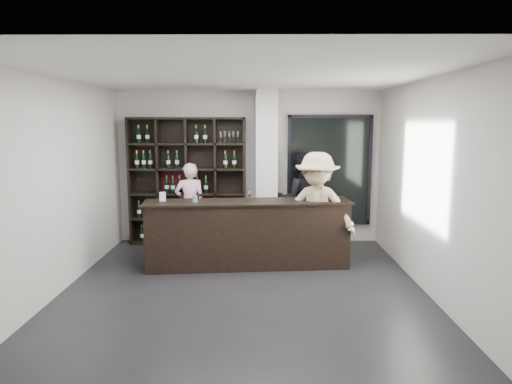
{
  "coord_description": "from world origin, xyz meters",
  "views": [
    {
      "loc": [
        0.23,
        -6.0,
        2.3
      ],
      "look_at": [
        0.16,
        1.1,
        1.22
      ],
      "focal_mm": 32.0,
      "sensor_mm": 36.0,
      "label": 1
    }
  ],
  "objects_px": {
    "tasting_counter": "(248,234)",
    "taster_black": "(299,200)",
    "wine_shelf": "(188,181)",
    "customer": "(317,211)",
    "taster_pink": "(190,204)"
  },
  "relations": [
    {
      "from": "wine_shelf",
      "to": "customer",
      "type": "relative_size",
      "value": 1.3
    },
    {
      "from": "taster_black",
      "to": "customer",
      "type": "bearing_deg",
      "value": 88.0
    },
    {
      "from": "tasting_counter",
      "to": "taster_pink",
      "type": "bearing_deg",
      "value": 125.59
    },
    {
      "from": "customer",
      "to": "wine_shelf",
      "type": "bearing_deg",
      "value": 160.67
    },
    {
      "from": "wine_shelf",
      "to": "taster_black",
      "type": "relative_size",
      "value": 1.37
    },
    {
      "from": "wine_shelf",
      "to": "tasting_counter",
      "type": "distance_m",
      "value": 2.0
    },
    {
      "from": "taster_pink",
      "to": "tasting_counter",
      "type": "bearing_deg",
      "value": 121.9
    },
    {
      "from": "wine_shelf",
      "to": "taster_pink",
      "type": "height_order",
      "value": "wine_shelf"
    },
    {
      "from": "wine_shelf",
      "to": "customer",
      "type": "distance_m",
      "value": 2.74
    },
    {
      "from": "tasting_counter",
      "to": "taster_black",
      "type": "bearing_deg",
      "value": 49.65
    },
    {
      "from": "taster_pink",
      "to": "customer",
      "type": "bearing_deg",
      "value": 139.7
    },
    {
      "from": "taster_pink",
      "to": "taster_black",
      "type": "bearing_deg",
      "value": 171.17
    },
    {
      "from": "taster_pink",
      "to": "customer",
      "type": "distance_m",
      "value": 2.59
    },
    {
      "from": "wine_shelf",
      "to": "customer",
      "type": "xyz_separation_m",
      "value": [
        2.27,
        -1.52,
        -0.27
      ]
    },
    {
      "from": "wine_shelf",
      "to": "taster_pink",
      "type": "relative_size",
      "value": 1.53
    }
  ]
}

